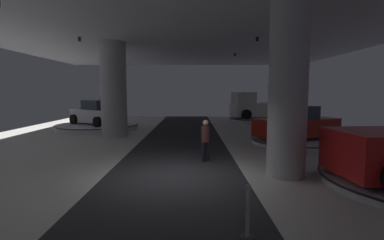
{
  "coord_description": "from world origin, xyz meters",
  "views": [
    {
      "loc": [
        0.55,
        -8.75,
        2.63
      ],
      "look_at": [
        0.51,
        3.74,
        1.4
      ],
      "focal_mm": 26.67,
      "sensor_mm": 36.0,
      "label": 1
    }
  ],
  "objects_px": {
    "pickup_truck_deep_right": "(259,107)",
    "visitor_walking_near": "(207,138)",
    "display_platform_mid_right": "(297,141)",
    "display_platform_deep_right": "(262,119)",
    "column_right": "(289,88)",
    "display_platform_far_left": "(99,126)",
    "display_car_mid_right": "(297,124)",
    "column_left": "(115,90)",
    "display_car_far_left": "(99,113)"
  },
  "relations": [
    {
      "from": "column_right",
      "to": "display_platform_mid_right",
      "type": "relative_size",
      "value": 1.22
    },
    {
      "from": "column_right",
      "to": "display_platform_far_left",
      "type": "distance_m",
      "value": 15.07
    },
    {
      "from": "display_platform_mid_right",
      "to": "display_platform_deep_right",
      "type": "bearing_deg",
      "value": 85.21
    },
    {
      "from": "column_right",
      "to": "display_car_far_left",
      "type": "bearing_deg",
      "value": 130.43
    },
    {
      "from": "display_platform_deep_right",
      "to": "display_platform_mid_right",
      "type": "bearing_deg",
      "value": -94.79
    },
    {
      "from": "display_platform_deep_right",
      "to": "display_car_far_left",
      "type": "height_order",
      "value": "display_car_far_left"
    },
    {
      "from": "column_left",
      "to": "display_platform_deep_right",
      "type": "relative_size",
      "value": 0.97
    },
    {
      "from": "column_right",
      "to": "display_platform_mid_right",
      "type": "height_order",
      "value": "column_right"
    },
    {
      "from": "display_platform_mid_right",
      "to": "display_platform_far_left",
      "type": "bearing_deg",
      "value": 155.08
    },
    {
      "from": "display_platform_deep_right",
      "to": "visitor_walking_near",
      "type": "distance_m",
      "value": 16.06
    },
    {
      "from": "display_platform_deep_right",
      "to": "pickup_truck_deep_right",
      "type": "relative_size",
      "value": 1.02
    },
    {
      "from": "display_car_mid_right",
      "to": "display_platform_far_left",
      "type": "xyz_separation_m",
      "value": [
        -12.0,
        5.6,
        -0.8
      ]
    },
    {
      "from": "visitor_walking_near",
      "to": "display_platform_far_left",
      "type": "bearing_deg",
      "value": 127.47
    },
    {
      "from": "display_car_mid_right",
      "to": "pickup_truck_deep_right",
      "type": "bearing_deg",
      "value": 86.66
    },
    {
      "from": "column_right",
      "to": "visitor_walking_near",
      "type": "distance_m",
      "value": 3.59
    },
    {
      "from": "column_left",
      "to": "pickup_truck_deep_right",
      "type": "xyz_separation_m",
      "value": [
        10.53,
        8.89,
        -1.5
      ]
    },
    {
      "from": "column_right",
      "to": "column_left",
      "type": "relative_size",
      "value": 1.0
    },
    {
      "from": "column_right",
      "to": "display_platform_mid_right",
      "type": "distance_m",
      "value": 6.72
    },
    {
      "from": "visitor_walking_near",
      "to": "pickup_truck_deep_right",
      "type": "bearing_deg",
      "value": 69.97
    },
    {
      "from": "pickup_truck_deep_right",
      "to": "visitor_walking_near",
      "type": "relative_size",
      "value": 3.51
    },
    {
      "from": "display_car_mid_right",
      "to": "display_car_far_left",
      "type": "height_order",
      "value": "display_car_far_left"
    },
    {
      "from": "display_platform_mid_right",
      "to": "pickup_truck_deep_right",
      "type": "relative_size",
      "value": 0.81
    },
    {
      "from": "display_platform_far_left",
      "to": "pickup_truck_deep_right",
      "type": "bearing_deg",
      "value": 23.54
    },
    {
      "from": "column_left",
      "to": "visitor_walking_near",
      "type": "height_order",
      "value": "column_left"
    },
    {
      "from": "display_car_mid_right",
      "to": "display_platform_deep_right",
      "type": "bearing_deg",
      "value": 85.07
    },
    {
      "from": "column_left",
      "to": "display_platform_deep_right",
      "type": "distance_m",
      "value": 14.29
    },
    {
      "from": "visitor_walking_near",
      "to": "column_left",
      "type": "bearing_deg",
      "value": 130.15
    },
    {
      "from": "display_platform_far_left",
      "to": "display_platform_mid_right",
      "type": "bearing_deg",
      "value": -24.92
    },
    {
      "from": "column_right",
      "to": "display_platform_far_left",
      "type": "relative_size",
      "value": 0.97
    },
    {
      "from": "column_right",
      "to": "visitor_walking_near",
      "type": "xyz_separation_m",
      "value": [
        -2.42,
        1.89,
        -1.84
      ]
    },
    {
      "from": "display_platform_deep_right",
      "to": "pickup_truck_deep_right",
      "type": "height_order",
      "value": "pickup_truck_deep_right"
    },
    {
      "from": "column_right",
      "to": "display_car_mid_right",
      "type": "relative_size",
      "value": 1.2
    },
    {
      "from": "column_left",
      "to": "visitor_walking_near",
      "type": "relative_size",
      "value": 3.46
    },
    {
      "from": "display_platform_mid_right",
      "to": "display_platform_deep_right",
      "type": "distance_m",
      "value": 11.2
    },
    {
      "from": "display_platform_mid_right",
      "to": "visitor_walking_near",
      "type": "xyz_separation_m",
      "value": [
        -4.82,
        -3.82,
        0.78
      ]
    },
    {
      "from": "pickup_truck_deep_right",
      "to": "display_car_far_left",
      "type": "bearing_deg",
      "value": -156.35
    },
    {
      "from": "column_left",
      "to": "display_platform_far_left",
      "type": "xyz_separation_m",
      "value": [
        -2.13,
        3.38,
        -2.55
      ]
    },
    {
      "from": "column_left",
      "to": "display_car_mid_right",
      "type": "bearing_deg",
      "value": -12.69
    },
    {
      "from": "display_platform_mid_right",
      "to": "pickup_truck_deep_right",
      "type": "xyz_separation_m",
      "value": [
        0.62,
        11.1,
        1.12
      ]
    },
    {
      "from": "pickup_truck_deep_right",
      "to": "column_right",
      "type": "bearing_deg",
      "value": -100.17
    },
    {
      "from": "display_car_mid_right",
      "to": "visitor_walking_near",
      "type": "bearing_deg",
      "value": -141.54
    },
    {
      "from": "column_left",
      "to": "display_car_mid_right",
      "type": "height_order",
      "value": "column_left"
    },
    {
      "from": "display_platform_far_left",
      "to": "display_car_far_left",
      "type": "distance_m",
      "value": 0.93
    },
    {
      "from": "display_platform_far_left",
      "to": "visitor_walking_near",
      "type": "xyz_separation_m",
      "value": [
        7.21,
        -9.41,
        0.71
      ]
    },
    {
      "from": "column_right",
      "to": "pickup_truck_deep_right",
      "type": "xyz_separation_m",
      "value": [
        3.02,
        16.81,
        -1.5
      ]
    },
    {
      "from": "pickup_truck_deep_right",
      "to": "display_platform_far_left",
      "type": "xyz_separation_m",
      "value": [
        -12.65,
        -5.51,
        -1.05
      ]
    },
    {
      "from": "display_platform_far_left",
      "to": "visitor_walking_near",
      "type": "height_order",
      "value": "visitor_walking_near"
    },
    {
      "from": "display_platform_far_left",
      "to": "display_car_far_left",
      "type": "height_order",
      "value": "display_car_far_left"
    },
    {
      "from": "pickup_truck_deep_right",
      "to": "visitor_walking_near",
      "type": "bearing_deg",
      "value": -110.03
    },
    {
      "from": "display_platform_deep_right",
      "to": "display_car_far_left",
      "type": "distance_m",
      "value": 14.13
    }
  ]
}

